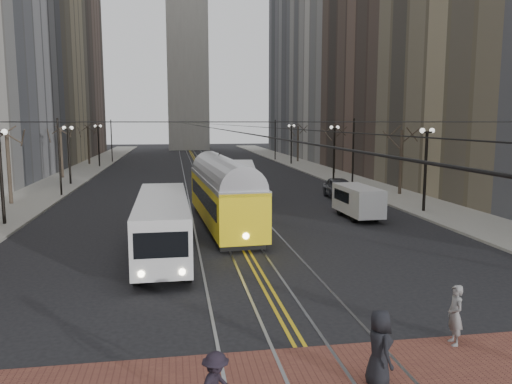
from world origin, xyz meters
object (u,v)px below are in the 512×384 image
object	(u,v)px
rear_bus	(240,181)
sedan_grey	(339,188)
pedestrian_a	(379,348)
cargo_van	(358,203)
transit_bus	(163,226)
streetcar	(223,199)
sedan_silver	(249,177)
pedestrian_b	(455,315)

from	to	relation	value
rear_bus	sedan_grey	distance (m)	8.26
sedan_grey	pedestrian_a	distance (m)	29.85
rear_bus	cargo_van	world-z (taller)	rear_bus
transit_bus	sedan_grey	distance (m)	20.99
transit_bus	streetcar	world-z (taller)	streetcar
streetcar	cargo_van	bearing A→B (deg)	2.07
streetcar	cargo_van	xyz separation A→B (m)	(8.92, 0.85, -0.56)
cargo_van	sedan_silver	bearing A→B (deg)	101.45
streetcar	pedestrian_a	world-z (taller)	streetcar
transit_bus	sedan_grey	size ratio (longest dim) A/B	2.20
transit_bus	rear_bus	distance (m)	18.65
streetcar	pedestrian_b	bearing A→B (deg)	-77.76
pedestrian_a	streetcar	bearing A→B (deg)	2.44
rear_bus	sedan_grey	world-z (taller)	rear_bus
transit_bus	rear_bus	bearing A→B (deg)	70.42
transit_bus	sedan_silver	size ratio (longest dim) A/B	2.32
streetcar	rear_bus	bearing A→B (deg)	74.05
streetcar	rear_bus	distance (m)	11.61
sedan_grey	transit_bus	bearing A→B (deg)	-126.99
streetcar	sedan_silver	xyz separation A→B (m)	(4.50, 19.56, -0.83)
sedan_silver	pedestrian_a	bearing A→B (deg)	-100.45
sedan_silver	pedestrian_a	size ratio (longest dim) A/B	2.53
cargo_van	sedan_silver	xyz separation A→B (m)	(-4.42, 18.71, -0.27)
rear_bus	sedan_silver	xyz separation A→B (m)	(1.97, 8.23, -0.59)
sedan_grey	pedestrian_b	distance (m)	27.35
streetcar	transit_bus	bearing A→B (deg)	-122.39
cargo_van	pedestrian_a	xyz separation A→B (m)	(-7.09, -20.11, -0.10)
rear_bus	sedan_silver	bearing A→B (deg)	83.71
streetcar	pedestrian_b	xyz separation A→B (m)	(4.87, -17.47, -0.73)
rear_bus	sedan_silver	world-z (taller)	rear_bus
pedestrian_a	pedestrian_b	world-z (taller)	pedestrian_a
rear_bus	cargo_van	xyz separation A→B (m)	(6.39, -10.49, -0.32)
cargo_van	rear_bus	bearing A→B (deg)	119.50
cargo_van	sedan_grey	size ratio (longest dim) A/B	0.95
transit_bus	sedan_silver	world-z (taller)	transit_bus
rear_bus	pedestrian_a	xyz separation A→B (m)	(-0.70, -30.60, -0.42)
sedan_silver	streetcar	bearing A→B (deg)	-109.47
sedan_silver	cargo_van	bearing A→B (deg)	-83.22
transit_bus	pedestrian_b	xyz separation A→B (m)	(8.38, -11.16, -0.51)
rear_bus	cargo_van	size ratio (longest dim) A/B	2.21
cargo_van	pedestrian_b	size ratio (longest dim) A/B	2.75
streetcar	pedestrian_a	xyz separation A→B (m)	(1.83, -19.27, -0.65)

